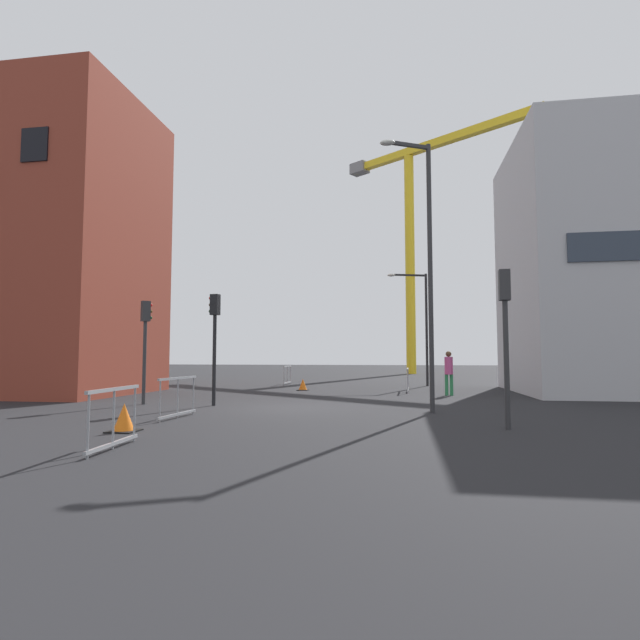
% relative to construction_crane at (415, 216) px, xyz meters
% --- Properties ---
extents(ground, '(160.00, 160.00, 0.00)m').
position_rel_construction_crane_xyz_m(ground, '(-4.90, -31.83, -14.90)').
color(ground, black).
extents(brick_building, '(10.48, 7.18, 12.99)m').
position_rel_construction_crane_xyz_m(brick_building, '(-18.00, -27.77, -8.40)').
color(brick_building, brown).
rests_on(brick_building, ground).
extents(construction_crane, '(16.88, 12.03, 21.87)m').
position_rel_construction_crane_xyz_m(construction_crane, '(0.00, 0.00, 0.00)').
color(construction_crane, yellow).
rests_on(construction_crane, ground).
extents(streetlamp_tall, '(1.49, 0.80, 7.98)m').
position_rel_construction_crane_xyz_m(streetlamp_tall, '(-0.67, -32.75, -10.28)').
color(streetlamp_tall, '#2D2D30').
rests_on(streetlamp_tall, ground).
extents(streetlamp_short, '(2.19, 0.79, 6.25)m').
position_rel_construction_crane_xyz_m(streetlamp_short, '(-0.31, -19.31, -11.07)').
color(streetlamp_short, '#232326').
rests_on(streetlamp_short, ground).
extents(traffic_light_island, '(0.37, 0.37, 3.53)m').
position_rel_construction_crane_xyz_m(traffic_light_island, '(-10.08, -31.60, -12.50)').
color(traffic_light_island, '#2D2D30').
rests_on(traffic_light_island, ground).
extents(traffic_light_verge, '(0.38, 0.28, 3.71)m').
position_rel_construction_crane_xyz_m(traffic_light_verge, '(-7.57, -31.64, -12.38)').
color(traffic_light_verge, black).
rests_on(traffic_light_verge, ground).
extents(traffic_light_median, '(0.26, 0.38, 3.60)m').
position_rel_construction_crane_xyz_m(traffic_light_median, '(0.95, -35.75, -12.45)').
color(traffic_light_median, '#2D2D30').
rests_on(traffic_light_median, ground).
extents(pedestrian_walking, '(0.34, 0.34, 1.85)m').
position_rel_construction_crane_xyz_m(pedestrian_walking, '(0.57, -25.93, -13.81)').
color(pedestrian_walking, '#2D844C').
rests_on(pedestrian_walking, ground).
extents(safety_barrier_front, '(0.21, 1.84, 1.08)m').
position_rel_construction_crane_xyz_m(safety_barrier_front, '(-6.40, -39.43, -14.33)').
color(safety_barrier_front, gray).
rests_on(safety_barrier_front, ground).
extents(safety_barrier_mid_span, '(0.11, 2.06, 1.08)m').
position_rel_construction_crane_xyz_m(safety_barrier_mid_span, '(-7.97, -18.93, -14.33)').
color(safety_barrier_mid_span, '#9EA0A5').
rests_on(safety_barrier_mid_span, ground).
extents(safety_barrier_rear, '(0.17, 2.01, 1.08)m').
position_rel_construction_crane_xyz_m(safety_barrier_rear, '(-7.26, -35.01, -14.33)').
color(safety_barrier_rear, gray).
rests_on(safety_barrier_rear, ground).
extents(safety_barrier_left_run, '(0.12, 2.48, 1.08)m').
position_rel_construction_crane_xyz_m(safety_barrier_left_run, '(-1.11, -23.99, -14.33)').
color(safety_barrier_left_run, '#9EA0A5').
rests_on(safety_barrier_left_run, ground).
extents(traffic_cone_striped, '(0.60, 0.60, 0.61)m').
position_rel_construction_crane_xyz_m(traffic_cone_striped, '(-7.35, -37.46, -14.61)').
color(traffic_cone_striped, black).
rests_on(traffic_cone_striped, ground).
extents(traffic_cone_on_verge, '(0.54, 0.54, 0.55)m').
position_rel_construction_crane_xyz_m(traffic_cone_on_verge, '(-6.09, -23.77, -14.64)').
color(traffic_cone_on_verge, black).
rests_on(traffic_cone_on_verge, ground).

